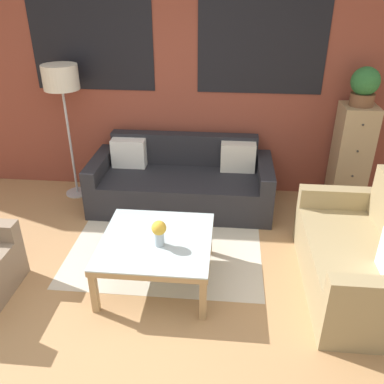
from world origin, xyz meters
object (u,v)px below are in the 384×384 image
couch_dark (182,183)px  coffee_table (157,245)px  settee_vintage (362,259)px  drawer_cabinet (350,157)px  flower_vase (159,231)px  potted_plant (365,86)px  floor_lamp (61,83)px

couch_dark → coffee_table: couch_dark is taller
settee_vintage → drawer_cabinet: bearing=81.5°
settee_vintage → flower_vase: (-1.71, -0.13, 0.26)m
potted_plant → flower_vase: 2.71m
floor_lamp → potted_plant: (3.28, 0.07, 0.03)m
settee_vintage → coffee_table: size_ratio=1.58×
floor_lamp → couch_dark: bearing=-5.9°
settee_vintage → floor_lamp: bearing=154.0°
couch_dark → drawer_cabinet: (1.93, 0.21, 0.32)m
coffee_table → drawer_cabinet: (1.99, 1.62, 0.23)m
floor_lamp → potted_plant: 3.28m
floor_lamp → drawer_cabinet: bearing=1.3°
couch_dark → coffee_table: size_ratio=2.19×
coffee_table → flower_vase: (0.04, -0.08, 0.20)m
drawer_cabinet → couch_dark: bearing=-173.8°
settee_vintage → flower_vase: size_ratio=6.51×
coffee_table → drawer_cabinet: 2.57m
coffee_table → drawer_cabinet: bearing=39.1°
coffee_table → settee_vintage: bearing=1.8°
drawer_cabinet → potted_plant: 0.81m
coffee_table → potted_plant: bearing=39.1°
potted_plant → settee_vintage: bearing=-98.5°
floor_lamp → drawer_cabinet: (3.28, 0.07, -0.78)m
potted_plant → couch_dark: bearing=-173.8°
settee_vintage → flower_vase: 1.74m
potted_plant → coffee_table: bearing=-140.9°
couch_dark → drawer_cabinet: size_ratio=1.73×
flower_vase → drawer_cabinet: bearing=41.1°
floor_lamp → flower_vase: size_ratio=6.89×
drawer_cabinet → potted_plant: size_ratio=2.93×
drawer_cabinet → flower_vase: (-1.94, -1.69, -0.03)m
settee_vintage → drawer_cabinet: drawer_cabinet is taller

